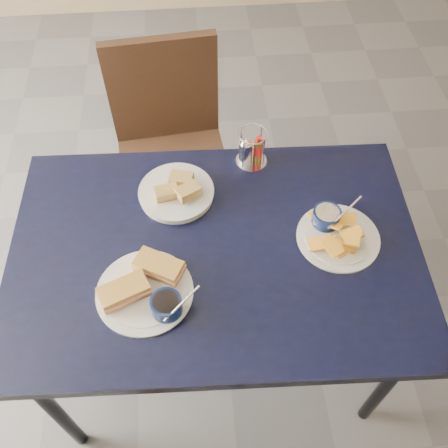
{
  "coord_description": "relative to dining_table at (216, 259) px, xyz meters",
  "views": [
    {
      "loc": [
        -0.08,
        -0.99,
        2.04
      ],
      "look_at": [
        -0.01,
        -0.1,
        0.82
      ],
      "focal_mm": 40.0,
      "sensor_mm": 36.0,
      "label": 1
    }
  ],
  "objects": [
    {
      "name": "sandwich_plate",
      "position": [
        -0.21,
        -0.14,
        0.09
      ],
      "size": [
        0.31,
        0.28,
        0.12
      ],
      "color": "white",
      "rests_on": "dining_table"
    },
    {
      "name": "bread_basket",
      "position": [
        -0.11,
        0.22,
        0.08
      ],
      "size": [
        0.25,
        0.25,
        0.07
      ],
      "color": "white",
      "rests_on": "dining_table"
    },
    {
      "name": "dining_table",
      "position": [
        0.0,
        0.0,
        0.0
      ],
      "size": [
        1.31,
        0.9,
        0.75
      ],
      "color": "black",
      "rests_on": "ground"
    },
    {
      "name": "ground",
      "position": [
        0.04,
        0.14,
        -0.69
      ],
      "size": [
        6.0,
        6.0,
        0.0
      ],
      "primitive_type": "plane",
      "color": "#525257",
      "rests_on": "ground"
    },
    {
      "name": "condiment_caddy",
      "position": [
        0.15,
        0.36,
        0.12
      ],
      "size": [
        0.11,
        0.11,
        0.14
      ],
      "color": "silver",
      "rests_on": "dining_table"
    },
    {
      "name": "plantain_plate",
      "position": [
        0.37,
        0.03,
        0.08
      ],
      "size": [
        0.26,
        0.26,
        0.12
      ],
      "color": "white",
      "rests_on": "dining_table"
    },
    {
      "name": "chair_far",
      "position": [
        -0.14,
        0.71,
        -0.14
      ],
      "size": [
        0.49,
        0.47,
        0.95
      ],
      "color": "black",
      "rests_on": "ground"
    }
  ]
}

